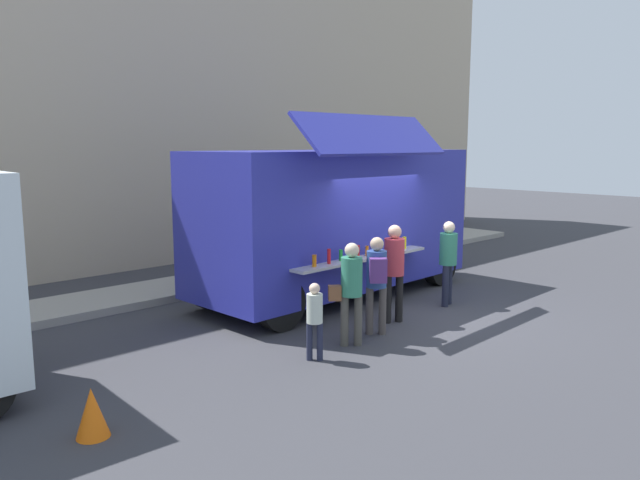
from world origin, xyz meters
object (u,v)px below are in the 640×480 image
trash_bin (368,243)px  customer_rear_waiting (351,285)px  customer_front_ordering (394,265)px  child_near_queue (315,315)px  traffic_cone_orange (92,413)px  food_truck_main (336,218)px  customer_mid_with_backpack (377,276)px  customer_extra_browsing (448,256)px

trash_bin → customer_rear_waiting: 7.42m
customer_front_ordering → child_near_queue: (-2.33, -0.45, -0.35)m
traffic_cone_orange → child_near_queue: 3.36m
traffic_cone_orange → food_truck_main: bearing=22.1°
customer_mid_with_backpack → customer_extra_browsing: bearing=-40.0°
customer_rear_waiting → child_near_queue: size_ratio=1.41×
customer_front_ordering → customer_mid_with_backpack: (-0.77, -0.27, -0.04)m
traffic_cone_orange → trash_bin: (9.91, 4.87, 0.16)m
food_truck_main → customer_front_ordering: (-0.61, -2.04, -0.59)m
customer_rear_waiting → child_near_queue: bearing=134.4°
food_truck_main → customer_extra_browsing: size_ratio=3.77×
customer_extra_browsing → child_near_queue: 4.00m
customer_front_ordering → food_truck_main: bearing=5.4°
child_near_queue → customer_mid_with_backpack: bearing=-34.1°
customer_mid_with_backpack → customer_rear_waiting: 0.70m
customer_front_ordering → customer_extra_browsing: bearing=-67.8°
trash_bin → customer_mid_with_backpack: bearing=-137.3°
traffic_cone_orange → customer_rear_waiting: bearing=2.3°
food_truck_main → child_near_queue: size_ratio=5.42×
customer_mid_with_backpack → customer_extra_browsing: size_ratio=0.98×
customer_rear_waiting → customer_extra_browsing: size_ratio=0.98×
customer_mid_with_backpack → customer_rear_waiting: size_ratio=1.00×
customer_mid_with_backpack → customer_rear_waiting: customer_mid_with_backpack is taller
trash_bin → customer_front_ordering: customer_front_ordering is taller
customer_extra_browsing → trash_bin: bearing=-48.0°
traffic_cone_orange → customer_mid_with_backpack: size_ratio=0.34×
food_truck_main → trash_bin: bearing=30.9°
food_truck_main → customer_front_ordering: food_truck_main is taller
customer_rear_waiting → trash_bin: bearing=-12.7°
customer_rear_waiting → child_near_queue: (-0.86, -0.10, -0.28)m
customer_mid_with_backpack → child_near_queue: customer_mid_with_backpack is taller
trash_bin → customer_front_ordering: bearing=-134.3°
customer_extra_browsing → child_near_queue: bearing=79.4°
trash_bin → traffic_cone_orange: bearing=-153.8°
customer_front_ordering → traffic_cone_orange: bearing=117.2°
customer_rear_waiting → customer_extra_browsing: customer_extra_browsing is taller
customer_front_ordering → customer_extra_browsing: customer_front_ordering is taller
food_truck_main → child_near_queue: 3.96m
customer_front_ordering → customer_extra_browsing: size_ratio=1.05×
customer_mid_with_backpack → customer_rear_waiting: (-0.69, -0.07, -0.03)m
customer_extra_browsing → child_near_queue: (-3.97, -0.45, -0.30)m
traffic_cone_orange → customer_rear_waiting: (4.19, 0.17, 0.69)m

